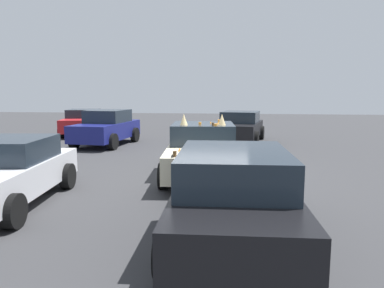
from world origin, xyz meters
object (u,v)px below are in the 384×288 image
(parked_sedan_near_left, at_px, (83,122))
(parked_sedan_far_right, at_px, (240,127))
(art_car_decorated, at_px, (203,150))
(parked_sedan_far_left, at_px, (107,128))
(parked_sedan_behind_right, at_px, (3,172))
(parked_sedan_behind_left, at_px, (233,194))

(parked_sedan_near_left, relative_size, parked_sedan_far_right, 1.04)
(art_car_decorated, relative_size, parked_sedan_near_left, 1.02)
(parked_sedan_far_left, height_order, parked_sedan_far_right, parked_sedan_far_left)
(parked_sedan_far_left, distance_m, parked_sedan_far_right, 6.12)
(parked_sedan_far_left, bearing_deg, parked_sedan_behind_right, 11.20)
(parked_sedan_far_left, distance_m, parked_sedan_behind_right, 8.55)
(parked_sedan_near_left, distance_m, parked_sedan_far_left, 4.34)
(parked_sedan_behind_left, distance_m, parked_sedan_near_left, 15.53)
(parked_sedan_behind_right, bearing_deg, parked_sedan_far_left, 179.89)
(parked_sedan_behind_left, distance_m, parked_sedan_far_right, 11.43)
(parked_sedan_behind_left, height_order, parked_sedan_far_left, parked_sedan_far_left)
(parked_sedan_far_right, bearing_deg, parked_sedan_behind_right, -16.25)
(parked_sedan_behind_right, bearing_deg, parked_sedan_far_right, 147.94)
(parked_sedan_behind_left, height_order, parked_sedan_near_left, parked_sedan_behind_left)
(parked_sedan_far_left, bearing_deg, parked_sedan_behind_left, 35.31)
(parked_sedan_behind_left, xyz_separation_m, parked_sedan_far_right, (11.43, -0.15, -0.00))
(parked_sedan_behind_left, height_order, parked_sedan_far_right, parked_sedan_behind_left)
(parked_sedan_far_left, bearing_deg, parked_sedan_far_right, 111.58)
(parked_sedan_behind_right, bearing_deg, parked_sedan_behind_left, 69.72)
(parked_sedan_behind_left, bearing_deg, art_car_decorated, 9.14)
(art_car_decorated, relative_size, parked_sedan_behind_right, 1.04)
(art_car_decorated, xyz_separation_m, parked_sedan_behind_right, (-3.10, 3.85, -0.04))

